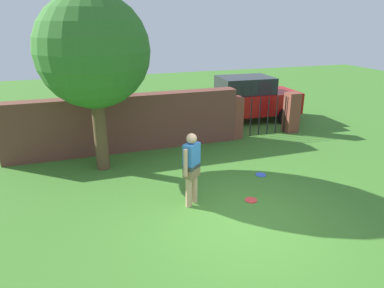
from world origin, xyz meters
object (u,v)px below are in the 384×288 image
at_px(person, 192,166).
at_px(tree, 93,52).
at_px(car, 244,99).
at_px(frisbee_red, 251,200).
at_px(frisbee_blue, 261,175).

bearing_deg(person, tree, 83.29).
distance_m(car, frisbee_red, 6.62).
bearing_deg(frisbee_red, car, 64.86).
xyz_separation_m(person, car, (4.09, 5.66, -0.04)).
bearing_deg(frisbee_blue, car, 68.35).
height_order(person, car, car).
relative_size(person, frisbee_blue, 6.00).
bearing_deg(tree, frisbee_blue, -25.00).
height_order(car, frisbee_red, car).
distance_m(tree, person, 3.76).
relative_size(frisbee_blue, frisbee_red, 1.00).
bearing_deg(frisbee_red, tree, 135.29).
distance_m(person, frisbee_blue, 2.50).
relative_size(tree, frisbee_red, 16.53).
bearing_deg(car, person, 56.95).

